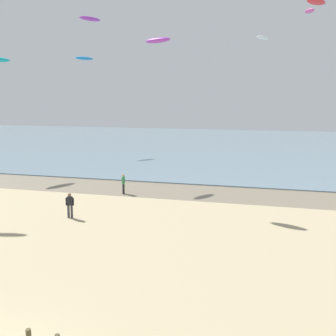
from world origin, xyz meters
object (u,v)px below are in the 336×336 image
person_far_down_beach (70,205)px  kite_aloft_8 (90,19)px  kite_aloft_3 (158,40)px  kite_aloft_6 (310,11)px  kite_aloft_9 (84,58)px  person_right_flank (123,183)px  kite_aloft_7 (263,38)px  kite_aloft_0 (316,2)px

person_far_down_beach → kite_aloft_8: size_ratio=0.67×
person_far_down_beach → kite_aloft_3: bearing=61.3°
kite_aloft_3 → kite_aloft_6: (11.49, 26.08, 6.24)m
kite_aloft_6 → kite_aloft_9: kite_aloft_6 is taller
person_right_flank → kite_aloft_3: kite_aloft_3 is taller
kite_aloft_8 → kite_aloft_9: (-9.46, 17.34, -2.15)m
kite_aloft_8 → person_right_flank: bearing=-114.3°
person_right_flank → kite_aloft_7: (9.92, 16.55, 13.58)m
kite_aloft_9 → person_right_flank: bearing=62.2°
kite_aloft_8 → kite_aloft_9: 19.87m
kite_aloft_0 → kite_aloft_9: size_ratio=0.90×
kite_aloft_0 → kite_aloft_3: bearing=168.5°
kite_aloft_7 → person_far_down_beach: bearing=-176.1°
person_far_down_beach → kite_aloft_9: size_ratio=0.56×
person_right_flank → kite_aloft_7: bearing=59.1°
kite_aloft_0 → kite_aloft_7: bearing=74.9°
kite_aloft_3 → kite_aloft_8: 13.04m
person_far_down_beach → kite_aloft_9: (-15.09, 32.76, 12.68)m
person_far_down_beach → kite_aloft_8: 22.12m
person_right_flank → kite_aloft_3: 11.94m
kite_aloft_6 → kite_aloft_8: (-21.09, -17.92, -2.86)m
kite_aloft_6 → kite_aloft_0: bearing=155.9°
kite_aloft_6 → kite_aloft_8: kite_aloft_6 is taller
kite_aloft_3 → person_far_down_beach: bearing=-92.2°
person_right_flank → kite_aloft_8: bearing=130.3°
kite_aloft_9 → kite_aloft_3: bearing=66.5°
kite_aloft_7 → kite_aloft_8: kite_aloft_8 is taller
kite_aloft_0 → kite_aloft_8: 21.58m
kite_aloft_3 → person_right_flank: bearing=-166.4°
person_right_flank → kite_aloft_0: size_ratio=0.63×
kite_aloft_3 → kite_aloft_9: size_ratio=0.83×
kite_aloft_6 → kite_aloft_8: bearing=105.3°
kite_aloft_0 → kite_aloft_9: (-30.80, 14.32, -3.14)m
kite_aloft_8 → kite_aloft_9: kite_aloft_8 is taller
person_far_down_beach → kite_aloft_0: 28.94m
person_right_flank → kite_aloft_9: size_ratio=0.56×
kite_aloft_6 → kite_aloft_3: bearing=131.1°
person_far_down_beach → kite_aloft_9: bearing=114.7°
person_far_down_beach → kite_aloft_9: 38.23m
person_right_flank → kite_aloft_8: (-6.29, 7.41, 14.82)m
kite_aloft_3 → kite_aloft_8: size_ratio=0.99×
kite_aloft_6 → kite_aloft_7: (-4.88, -8.78, -4.11)m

